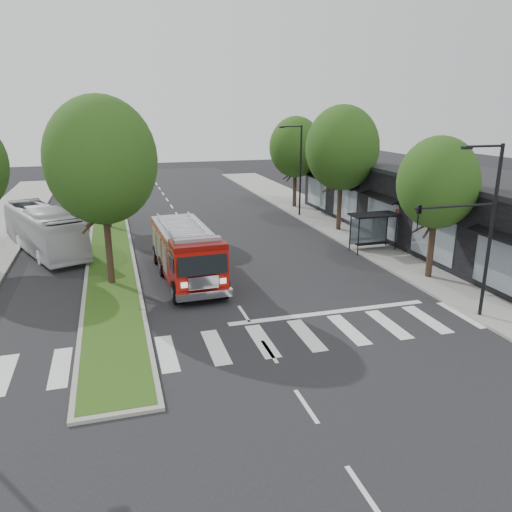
% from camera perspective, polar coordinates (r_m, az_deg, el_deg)
% --- Properties ---
extents(ground, '(140.00, 140.00, 0.00)m').
position_cam_1_polar(ground, '(23.97, -1.39, -6.63)').
color(ground, black).
rests_on(ground, ground).
extents(sidewalk_right, '(5.00, 80.00, 0.15)m').
position_cam_1_polar(sidewalk_right, '(37.35, 13.37, 1.61)').
color(sidewalk_right, gray).
rests_on(sidewalk_right, ground).
extents(median, '(3.00, 50.00, 0.15)m').
position_cam_1_polar(median, '(40.40, -16.35, 2.51)').
color(median, gray).
rests_on(median, ground).
extents(storefront_row, '(8.00, 30.00, 5.00)m').
position_cam_1_polar(storefront_row, '(39.22, 19.37, 5.46)').
color(storefront_row, black).
rests_on(storefront_row, ground).
extents(bus_shelter, '(3.20, 1.60, 2.61)m').
position_cam_1_polar(bus_shelter, '(34.70, 13.19, 3.83)').
color(bus_shelter, black).
rests_on(bus_shelter, ground).
extents(tree_right_near, '(4.40, 4.40, 8.05)m').
position_cam_1_polar(tree_right_near, '(29.17, 20.05, 7.84)').
color(tree_right_near, black).
rests_on(tree_right_near, ground).
extents(tree_right_mid, '(5.60, 5.60, 9.72)m').
position_cam_1_polar(tree_right_mid, '(39.33, 9.81, 12.05)').
color(tree_right_mid, black).
rests_on(tree_right_mid, ground).
extents(tree_right_far, '(5.00, 5.00, 8.73)m').
position_cam_1_polar(tree_right_far, '(48.55, 4.55, 12.29)').
color(tree_right_far, black).
rests_on(tree_right_far, ground).
extents(tree_median_near, '(5.80, 5.80, 10.16)m').
position_cam_1_polar(tree_median_near, '(27.43, -17.28, 10.36)').
color(tree_median_near, black).
rests_on(tree_median_near, ground).
extents(tree_median_far, '(5.60, 5.60, 9.72)m').
position_cam_1_polar(tree_median_far, '(41.41, -17.11, 11.79)').
color(tree_median_far, black).
rests_on(tree_median_far, ground).
extents(streetlight_right_near, '(4.08, 0.22, 8.00)m').
position_cam_1_polar(streetlight_right_near, '(23.90, 23.82, 3.63)').
color(streetlight_right_near, black).
rests_on(streetlight_right_near, ground).
extents(streetlight_right_far, '(2.11, 0.20, 8.00)m').
position_cam_1_polar(streetlight_right_far, '(44.55, 4.93, 10.14)').
color(streetlight_right_far, black).
rests_on(streetlight_right_far, ground).
extents(fire_engine, '(3.18, 9.38, 3.22)m').
position_cam_1_polar(fire_engine, '(28.55, -7.98, 0.36)').
color(fire_engine, '#670905').
rests_on(fire_engine, ground).
extents(city_bus, '(6.41, 11.08, 3.04)m').
position_cam_1_polar(city_bus, '(36.69, -23.10, 2.78)').
color(city_bus, silver).
rests_on(city_bus, ground).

